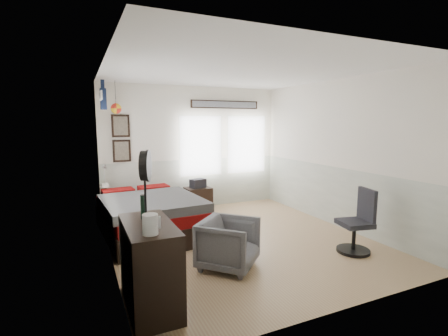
{
  "coord_description": "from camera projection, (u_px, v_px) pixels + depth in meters",
  "views": [
    {
      "loc": [
        -2.35,
        -4.58,
        1.93
      ],
      "look_at": [
        -0.1,
        0.4,
        1.15
      ],
      "focal_mm": 26.0,
      "sensor_mm": 36.0,
      "label": 1
    }
  ],
  "objects": [
    {
      "name": "stand_fan",
      "position": [
        145.0,
        167.0,
        3.15
      ],
      "size": [
        0.18,
        0.3,
        0.76
      ],
      "rotation": [
        0.0,
        0.0,
        -0.35
      ],
      "color": "black",
      "rests_on": "dresser"
    },
    {
      "name": "bed",
      "position": [
        149.0,
        215.0,
        5.6
      ],
      "size": [
        1.64,
        2.2,
        0.67
      ],
      "rotation": [
        0.0,
        0.0,
        0.08
      ],
      "color": "black",
      "rests_on": "ground_plane"
    },
    {
      "name": "task_chair",
      "position": [
        358.0,
        227.0,
        4.8
      ],
      "size": [
        0.5,
        0.5,
        0.96
      ],
      "rotation": [
        0.0,
        0.0,
        -0.21
      ],
      "color": "black",
      "rests_on": "ground_plane"
    },
    {
      "name": "nightstand",
      "position": [
        198.0,
        199.0,
        7.02
      ],
      "size": [
        0.55,
        0.45,
        0.53
      ],
      "primitive_type": "cube",
      "rotation": [
        0.0,
        0.0,
        0.06
      ],
      "color": "black",
      "rests_on": "ground_plane"
    },
    {
      "name": "ground_plane",
      "position": [
        239.0,
        240.0,
        5.36
      ],
      "size": [
        4.0,
        4.5,
        0.01
      ],
      "primitive_type": "cube",
      "color": "tan"
    },
    {
      "name": "dresser",
      "position": [
        150.0,
        265.0,
        3.37
      ],
      "size": [
        0.48,
        1.0,
        0.9
      ],
      "primitive_type": "cube",
      "color": "black",
      "rests_on": "ground_plane"
    },
    {
      "name": "armchair",
      "position": [
        229.0,
        244.0,
        4.3
      ],
      "size": [
        1.0,
        1.0,
        0.65
      ],
      "primitive_type": "imported",
      "rotation": [
        0.0,
        0.0,
        0.78
      ],
      "color": "slate",
      "rests_on": "ground_plane"
    },
    {
      "name": "black_bag",
      "position": [
        198.0,
        183.0,
        6.97
      ],
      "size": [
        0.36,
        0.28,
        0.19
      ],
      "primitive_type": "cube",
      "rotation": [
        0.0,
        0.0,
        0.28
      ],
      "color": "black",
      "rests_on": "nightstand"
    },
    {
      "name": "kettle",
      "position": [
        150.0,
        224.0,
        2.97
      ],
      "size": [
        0.17,
        0.14,
        0.19
      ],
      "rotation": [
        0.0,
        0.0,
        -0.19
      ],
      "color": "silver",
      "rests_on": "dresser"
    },
    {
      "name": "room_shell",
      "position": [
        231.0,
        142.0,
        5.27
      ],
      "size": [
        4.02,
        4.52,
        2.71
      ],
      "color": "silver",
      "rests_on": "ground_plane"
    },
    {
      "name": "wall_decor",
      "position": [
        145.0,
        113.0,
        6.39
      ],
      "size": [
        3.55,
        1.32,
        1.44
      ],
      "color": "black",
      "rests_on": "room_shell"
    },
    {
      "name": "bottle",
      "position": [
        144.0,
        207.0,
        3.45
      ],
      "size": [
        0.07,
        0.07,
        0.26
      ],
      "primitive_type": "cylinder",
      "color": "black",
      "rests_on": "dresser"
    }
  ]
}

